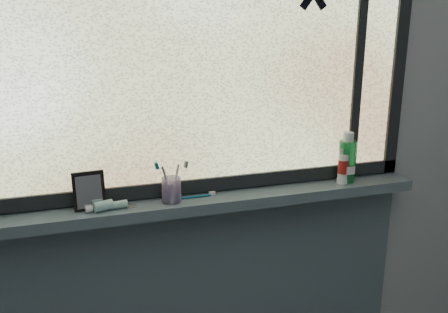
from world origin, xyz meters
name	(u,v)px	position (x,y,z in m)	size (l,w,h in m)	color
wall_back	(201,129)	(0.00, 1.30, 1.25)	(3.00, 0.01, 2.50)	#9EA3A8
windowsill	(207,202)	(0.00, 1.23, 1.00)	(1.62, 0.14, 0.04)	#4A5963
window_pane	(202,49)	(0.00, 1.28, 1.53)	(1.50, 0.01, 1.00)	silver
frame_bottom	(204,184)	(0.00, 1.28, 1.05)	(1.60, 0.03, 0.05)	black
frame_right	(400,45)	(0.78, 1.28, 1.53)	(0.05, 0.03, 1.10)	black
frame_mullion	(359,46)	(0.60, 1.28, 1.53)	(0.04, 0.03, 1.00)	black
vanity_mirror	(89,191)	(-0.40, 1.24, 1.08)	(0.10, 0.05, 0.13)	black
toothpaste_tube	(110,205)	(-0.34, 1.21, 1.04)	(0.19, 0.04, 0.03)	white
toothbrush_cup	(171,190)	(-0.13, 1.22, 1.06)	(0.07, 0.07, 0.09)	#CDAFE8
toothbrush_lying	(190,197)	(-0.06, 1.23, 1.03)	(0.19, 0.02, 0.01)	#0C5874
mouthwash_bottle	(347,157)	(0.55, 1.23, 1.12)	(0.06, 0.06, 0.16)	green
cream_tube	(343,165)	(0.53, 1.22, 1.09)	(0.04, 0.04, 0.10)	silver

